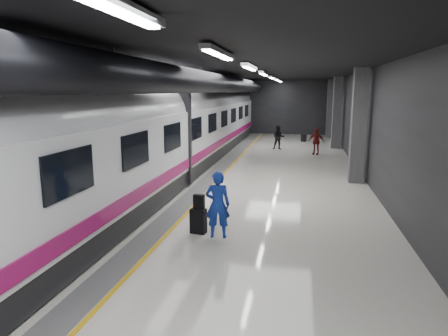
{
  "coord_description": "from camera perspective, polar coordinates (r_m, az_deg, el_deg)",
  "views": [
    {
      "loc": [
        2.33,
        -14.44,
        3.61
      ],
      "look_at": [
        -0.07,
        -2.02,
        1.17
      ],
      "focal_mm": 32.0,
      "sensor_mm": 36.0,
      "label": 1
    }
  ],
  "objects": [
    {
      "name": "traveler_far_b",
      "position": [
        23.68,
        13.01,
        3.75
      ],
      "size": [
        0.97,
        0.64,
        1.54
      ],
      "primitive_type": "imported",
      "rotation": [
        0.0,
        0.0,
        -0.32
      ],
      "color": "maroon",
      "rests_on": "ground"
    },
    {
      "name": "traveler_main",
      "position": [
        9.93,
        -0.91,
        -5.25
      ],
      "size": [
        0.67,
        0.5,
        1.69
      ],
      "primitive_type": "imported",
      "rotation": [
        0.0,
        0.0,
        3.3
      ],
      "color": "blue",
      "rests_on": "ground"
    },
    {
      "name": "ground",
      "position": [
        15.07,
        1.71,
        -2.95
      ],
      "size": [
        40.0,
        40.0,
        0.0
      ],
      "primitive_type": "plane",
      "color": "silver",
      "rests_on": "ground"
    },
    {
      "name": "train",
      "position": [
        15.56,
        -10.19,
        5.06
      ],
      "size": [
        3.05,
        38.0,
        4.05
      ],
      "color": "black",
      "rests_on": "ground"
    },
    {
      "name": "platform_hall",
      "position": [
        15.62,
        1.3,
        10.65
      ],
      "size": [
        10.02,
        40.02,
        4.51
      ],
      "color": "black",
      "rests_on": "ground"
    },
    {
      "name": "traveler_far_a",
      "position": [
        25.38,
        7.8,
        4.37
      ],
      "size": [
        0.78,
        0.62,
        1.52
      ],
      "primitive_type": "imported",
      "rotation": [
        0.0,
        0.0,
        0.07
      ],
      "color": "black",
      "rests_on": "ground"
    },
    {
      "name": "suitcase_far",
      "position": [
        29.65,
        11.32,
        4.23
      ],
      "size": [
        0.41,
        0.33,
        0.52
      ],
      "primitive_type": "cube",
      "rotation": [
        0.0,
        0.0,
        -0.32
      ],
      "color": "black",
      "rests_on": "ground"
    },
    {
      "name": "shoulder_bag",
      "position": [
        10.28,
        -3.59,
        -4.82
      ],
      "size": [
        0.29,
        0.17,
        0.37
      ],
      "primitive_type": "cube",
      "rotation": [
        0.0,
        0.0,
        -0.08
      ],
      "color": "black",
      "rests_on": "suitcase_main"
    },
    {
      "name": "suitcase_main",
      "position": [
        10.39,
        -3.68,
        -7.56
      ],
      "size": [
        0.43,
        0.31,
        0.64
      ],
      "primitive_type": "cube",
      "rotation": [
        0.0,
        0.0,
        -0.15
      ],
      "color": "black",
      "rests_on": "ground"
    }
  ]
}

